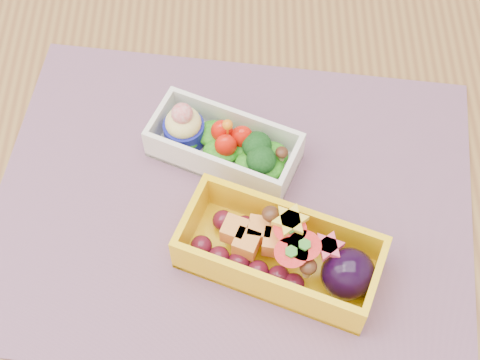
{
  "coord_description": "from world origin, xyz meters",
  "views": [
    {
      "loc": [
        0.05,
        -0.34,
        1.38
      ],
      "look_at": [
        0.05,
        0.02,
        0.79
      ],
      "focal_mm": 53.18,
      "sensor_mm": 36.0,
      "label": 1
    }
  ],
  "objects_px": {
    "table": "(195,257)",
    "bento_yellow": "(284,253)",
    "placemat": "(233,204)",
    "bento_white": "(223,144)"
  },
  "relations": [
    {
      "from": "bento_yellow",
      "to": "bento_white",
      "type": "bearing_deg",
      "value": 136.28
    },
    {
      "from": "table",
      "to": "bento_yellow",
      "type": "relative_size",
      "value": 5.92
    },
    {
      "from": "table",
      "to": "bento_white",
      "type": "bearing_deg",
      "value": 64.16
    },
    {
      "from": "placemat",
      "to": "bento_white",
      "type": "relative_size",
      "value": 2.88
    },
    {
      "from": "table",
      "to": "bento_yellow",
      "type": "xyz_separation_m",
      "value": [
        0.09,
        -0.06,
        0.13
      ]
    },
    {
      "from": "placemat",
      "to": "bento_white",
      "type": "bearing_deg",
      "value": 99.62
    },
    {
      "from": "bento_white",
      "to": "bento_yellow",
      "type": "height_order",
      "value": "same"
    },
    {
      "from": "placemat",
      "to": "table",
      "type": "bearing_deg",
      "value": -164.69
    },
    {
      "from": "placemat",
      "to": "bento_white",
      "type": "distance_m",
      "value": 0.06
    },
    {
      "from": "placemat",
      "to": "bento_yellow",
      "type": "bearing_deg",
      "value": -54.39
    }
  ]
}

